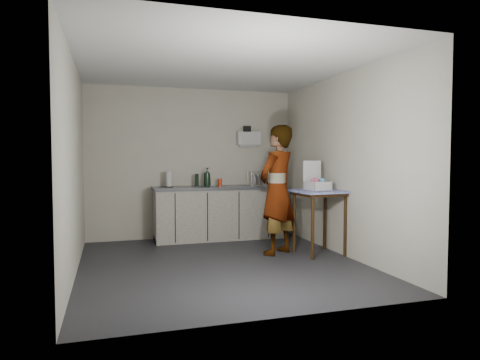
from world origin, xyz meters
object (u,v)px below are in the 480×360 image
object	(u,v)px
kitchen_counter	(219,214)
bakery_box	(317,183)
dish_rack	(258,182)
side_table	(319,198)
soap_bottle	(207,177)
standing_man	(277,190)
paper_towel	(169,180)
soda_can	(220,182)
dark_bottle	(197,180)

from	to	relation	value
kitchen_counter	bakery_box	distance (m)	1.94
dish_rack	bakery_box	size ratio (longest dim) A/B	0.85
side_table	kitchen_counter	bearing A→B (deg)	121.32
soap_bottle	bakery_box	bearing A→B (deg)	-48.99
standing_man	paper_towel	size ratio (longest dim) A/B	7.14
bakery_box	soda_can	bearing A→B (deg)	119.63
kitchen_counter	side_table	xyz separation A→B (m)	(1.10, -1.56, 0.39)
standing_man	dark_bottle	distance (m)	1.67
standing_man	dark_bottle	world-z (taller)	standing_man
kitchen_counter	side_table	world-z (taller)	side_table
side_table	bakery_box	distance (m)	0.22
standing_man	soda_can	bearing A→B (deg)	-105.10
dark_bottle	paper_towel	xyz separation A→B (m)	(-0.48, -0.03, 0.02)
dish_rack	kitchen_counter	bearing A→B (deg)	175.17
standing_man	dish_rack	distance (m)	1.32
soda_can	dish_rack	world-z (taller)	dish_rack
side_table	paper_towel	size ratio (longest dim) A/B	3.56
soap_bottle	dark_bottle	xyz separation A→B (m)	(-0.17, 0.04, -0.05)
side_table	standing_man	xyz separation A→B (m)	(-0.58, 0.19, 0.12)
soap_bottle	dish_rack	bearing A→B (deg)	-4.05
soda_can	dark_bottle	xyz separation A→B (m)	(-0.40, 0.01, 0.05)
side_table	soda_can	bearing A→B (deg)	120.17
kitchen_counter	dark_bottle	world-z (taller)	dark_bottle
kitchen_counter	side_table	bearing A→B (deg)	-54.76
soap_bottle	bakery_box	distance (m)	1.98
kitchen_counter	bakery_box	world-z (taller)	bakery_box
soda_can	dark_bottle	bearing A→B (deg)	178.63
side_table	soda_can	distance (m)	1.93
standing_man	soap_bottle	distance (m)	1.56
kitchen_counter	paper_towel	distance (m)	1.05
bakery_box	kitchen_counter	bearing A→B (deg)	120.82
soda_can	standing_man	bearing A→B (deg)	-70.40
dark_bottle	paper_towel	world-z (taller)	paper_towel
soap_bottle	standing_man	bearing A→B (deg)	-62.00
kitchen_counter	dark_bottle	xyz separation A→B (m)	(-0.38, 0.04, 0.59)
soap_bottle	dish_rack	xyz separation A→B (m)	(0.89, -0.06, -0.10)
dish_rack	dark_bottle	bearing A→B (deg)	174.67
soda_can	dark_bottle	world-z (taller)	dark_bottle
standing_man	bakery_box	size ratio (longest dim) A/B	4.41
standing_man	bakery_box	world-z (taller)	standing_man
kitchen_counter	bakery_box	xyz separation A→B (m)	(1.09, -1.49, 0.60)
soap_bottle	dark_bottle	size ratio (longest dim) A/B	1.47
side_table	dark_bottle	bearing A→B (deg)	128.85
soap_bottle	dish_rack	world-z (taller)	soap_bottle
soda_can	bakery_box	size ratio (longest dim) A/B	0.30
soda_can	bakery_box	bearing A→B (deg)	-54.91
dish_rack	bakery_box	world-z (taller)	bakery_box
bakery_box	dark_bottle	bearing A→B (deg)	128.41
bakery_box	dish_rack	bearing A→B (deg)	100.52
kitchen_counter	standing_man	world-z (taller)	standing_man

